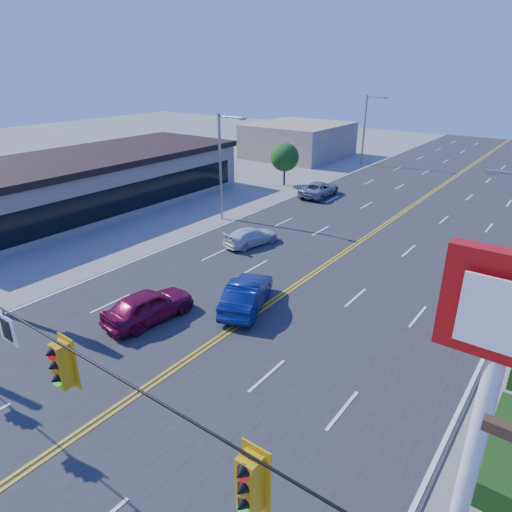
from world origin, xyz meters
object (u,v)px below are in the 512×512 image
Objects in this scene: car_magenta at (149,307)px; car_blue at (247,295)px; kfc_pylon at (492,378)px; car_white at (251,237)px; car_silver at (319,190)px.

car_magenta is 0.97× the size of car_blue.
kfc_pylon is 16.16m from car_magenta.
car_magenta is at bearing 114.09° from car_white.
car_blue is at bearing 138.99° from car_white.
car_magenta is 24.46m from car_silver.
car_blue is 21.66m from car_silver.
car_white is (-2.00, 10.69, -0.18)m from car_magenta.
car_white is at bearing 138.39° from kfc_pylon.
kfc_pylon reaches higher than car_blue.
car_white is at bearing -76.07° from car_blue.
car_white is at bearing 96.75° from car_silver.
car_blue is at bearing 106.71° from car_silver.
kfc_pylon is at bearing 170.65° from car_magenta.
car_blue is at bearing -122.83° from car_magenta.
car_magenta is (-14.70, 4.15, -5.28)m from kfc_pylon.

